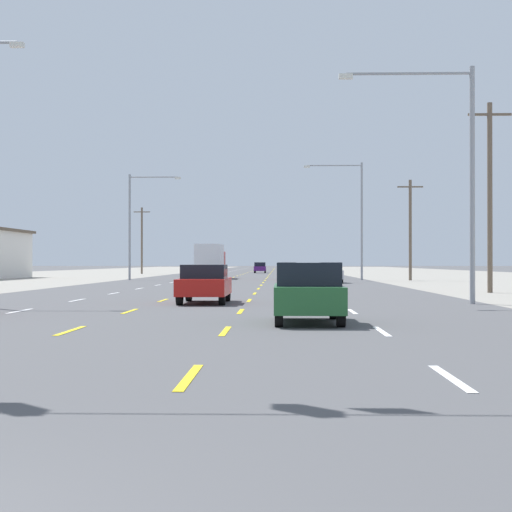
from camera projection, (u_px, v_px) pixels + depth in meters
The scene contains 16 objects.
ground_plane at pixel (244, 281), 70.27m from camera, with size 572.00×572.00×0.00m, color #4C4C4F.
lane_markings at pixel (256, 274), 108.75m from camera, with size 10.64×227.60×0.01m.
signal_span_wire at pixel (79, 0), 12.58m from camera, with size 27.15×0.52×9.32m.
hatchback_inner_right_nearest at pixel (308, 292), 21.28m from camera, with size 1.72×3.90×1.54m.
sedan_center_turn_mid at pixel (205, 283), 31.66m from camera, with size 1.80×4.50×1.46m.
hatchback_far_right_midfar at pixel (330, 273), 62.61m from camera, with size 1.72×3.90×1.54m.
hatchback_inner_right_far at pixel (287, 271), 73.47m from camera, with size 1.72×3.90×1.54m.
box_truck_inner_left_farther at pixel (210, 259), 78.84m from camera, with size 2.40×7.20×3.23m.
sedan_far_right_farthest at pixel (323, 270), 81.57m from camera, with size 1.80×4.50×1.46m.
hatchback_center_turn_distant_a at pixel (260, 268), 120.68m from camera, with size 1.72×3.90×1.54m.
streetlight_right_row_0 at pixel (456, 162), 31.10m from camera, with size 5.06×0.26×8.86m.
streetlight_left_row_1 at pixel (135, 218), 73.18m from camera, with size 4.59×0.26×9.28m.
streetlight_right_row_1 at pixel (355, 211), 72.66m from camera, with size 5.13×0.26×10.25m.
utility_pole_right_row_0 at pixel (490, 194), 42.42m from camera, with size 2.20×0.26×9.67m.
utility_pole_right_row_1 at pixel (410, 228), 71.67m from camera, with size 2.20×0.26×8.63m.
utility_pole_left_row_2 at pixel (142, 239), 112.36m from camera, with size 2.20×0.26×8.93m.
Camera 1 is at (2.96, -4.23, 1.55)m, focal length 58.66 mm.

